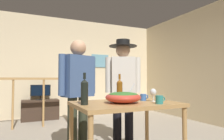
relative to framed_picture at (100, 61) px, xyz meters
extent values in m
cube|color=beige|center=(-1.01, 0.06, -0.20)|extent=(5.60, 0.10, 2.78)
cube|color=beige|center=(1.79, -2.11, -0.20)|extent=(0.10, 4.65, 2.78)
cube|color=#659CB1|center=(0.00, 0.00, 0.00)|extent=(0.55, 0.03, 0.39)
cylinder|color=#B2844C|center=(-2.36, -1.11, -1.08)|extent=(0.04, 0.04, 1.02)
cylinder|color=#B2844C|center=(-1.76, -1.11, -1.08)|extent=(0.04, 0.04, 1.02)
cylinder|color=#B2844C|center=(-1.15, -1.11, -1.08)|extent=(0.04, 0.04, 1.02)
cube|color=#B2844C|center=(-2.36, -1.11, -0.55)|extent=(2.49, 0.07, 0.05)
cube|color=#B2844C|center=(-1.15, -1.11, -1.03)|extent=(0.10, 0.10, 1.12)
cube|color=#38281E|center=(-1.75, -0.29, -1.34)|extent=(0.90, 0.40, 0.50)
cube|color=black|center=(-1.75, -0.29, -1.08)|extent=(0.20, 0.12, 0.02)
cylinder|color=black|center=(-1.75, -0.29, -1.03)|extent=(0.03, 0.03, 0.08)
cube|color=black|center=(-1.75, -0.32, -0.85)|extent=(0.49, 0.06, 0.29)
cube|color=black|center=(-1.75, -0.35, -0.85)|extent=(0.45, 0.01, 0.26)
cube|color=#B2844C|center=(-1.15, -3.74, -0.83)|extent=(1.14, 0.78, 0.04)
cylinder|color=#B2844C|center=(-1.68, -3.39, -1.22)|extent=(0.05, 0.05, 0.74)
cylinder|color=#B2844C|center=(-0.62, -3.39, -1.22)|extent=(0.05, 0.05, 0.74)
ellipsoid|color=#CC3D2D|center=(-1.20, -3.79, -0.75)|extent=(0.39, 0.39, 0.12)
ellipsoid|color=#38702D|center=(-1.20, -3.79, -0.72)|extent=(0.32, 0.32, 0.05)
cylinder|color=silver|center=(-1.12, -3.79, -0.70)|extent=(0.14, 0.01, 0.20)
cylinder|color=silver|center=(-0.81, -3.81, -0.81)|extent=(0.07, 0.07, 0.01)
cylinder|color=silver|center=(-0.81, -3.81, -0.77)|extent=(0.01, 0.01, 0.07)
ellipsoid|color=silver|center=(-0.81, -3.81, -0.70)|extent=(0.07, 0.07, 0.08)
cylinder|color=brown|center=(-1.10, -3.49, -0.70)|extent=(0.07, 0.07, 0.22)
cone|color=brown|center=(-1.10, -3.49, -0.58)|extent=(0.07, 0.07, 0.03)
cylinder|color=brown|center=(-1.10, -3.49, -0.52)|extent=(0.03, 0.03, 0.07)
cylinder|color=black|center=(-1.63, -3.76, -0.70)|extent=(0.08, 0.08, 0.23)
cone|color=black|center=(-1.63, -3.76, -0.57)|extent=(0.08, 0.08, 0.03)
cylinder|color=black|center=(-1.63, -3.76, -0.52)|extent=(0.03, 0.03, 0.07)
cylinder|color=teal|center=(-0.89, -4.01, -0.77)|extent=(0.08, 0.08, 0.09)
torus|color=teal|center=(-0.84, -4.01, -0.77)|extent=(0.05, 0.01, 0.05)
cylinder|color=#3866B2|center=(-0.87, -3.68, -0.77)|extent=(0.07, 0.07, 0.08)
torus|color=#3866B2|center=(-0.82, -3.68, -0.77)|extent=(0.05, 0.01, 0.05)
cylinder|color=#2D3323|center=(-1.42, -2.98, -1.19)|extent=(0.13, 0.13, 0.80)
cylinder|color=#2D3323|center=(-1.58, -3.05, -1.19)|extent=(0.13, 0.13, 0.80)
cube|color=#3D5684|center=(-1.50, -3.02, -0.51)|extent=(0.47, 0.36, 0.57)
cylinder|color=#3D5684|center=(-1.26, -2.92, -0.50)|extent=(0.09, 0.09, 0.54)
cylinder|color=#3D5684|center=(-1.74, -3.11, -0.50)|extent=(0.09, 0.09, 0.54)
sphere|color=tan|center=(-1.50, -3.02, -0.12)|extent=(0.22, 0.22, 0.22)
cylinder|color=black|center=(-0.71, -3.05, -1.19)|extent=(0.13, 0.13, 0.81)
cylinder|color=black|center=(-0.88, -2.98, -1.19)|extent=(0.13, 0.13, 0.81)
cube|color=beige|center=(-0.79, -3.02, -0.50)|extent=(0.41, 0.34, 0.57)
cylinder|color=beige|center=(-0.58, -3.10, -0.49)|extent=(0.09, 0.09, 0.54)
cylinder|color=beige|center=(-1.00, -2.93, -0.49)|extent=(0.09, 0.09, 0.54)
sphere|color=#D8A884|center=(-0.79, -3.02, -0.11)|extent=(0.22, 0.22, 0.22)
cylinder|color=black|center=(-0.79, -3.02, -0.05)|extent=(0.43, 0.43, 0.01)
cylinder|color=black|center=(-0.79, -3.02, 0.00)|extent=(0.21, 0.21, 0.10)
camera|label=1|loc=(-2.23, -5.73, -0.55)|focal=31.96mm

